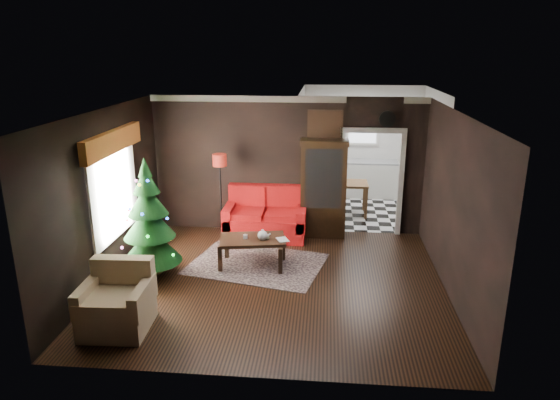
# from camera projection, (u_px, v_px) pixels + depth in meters

# --- Properties ---
(floor) EXTENTS (5.50, 5.50, 0.00)m
(floor) POSITION_uv_depth(u_px,v_px,m) (275.00, 282.00, 8.31)
(floor) COLOR black
(floor) RESTS_ON ground
(ceiling) EXTENTS (5.50, 5.50, 0.00)m
(ceiling) POSITION_uv_depth(u_px,v_px,m) (274.00, 112.00, 7.49)
(ceiling) COLOR white
(ceiling) RESTS_ON ground
(wall_back) EXTENTS (5.50, 0.00, 5.50)m
(wall_back) POSITION_uv_depth(u_px,v_px,m) (287.00, 165.00, 10.28)
(wall_back) COLOR black
(wall_back) RESTS_ON ground
(wall_front) EXTENTS (5.50, 0.00, 5.50)m
(wall_front) POSITION_uv_depth(u_px,v_px,m) (251.00, 269.00, 5.52)
(wall_front) COLOR black
(wall_front) RESTS_ON ground
(wall_left) EXTENTS (0.00, 5.50, 5.50)m
(wall_left) POSITION_uv_depth(u_px,v_px,m) (106.00, 197.00, 8.14)
(wall_left) COLOR black
(wall_left) RESTS_ON ground
(wall_right) EXTENTS (0.00, 5.50, 5.50)m
(wall_right) POSITION_uv_depth(u_px,v_px,m) (454.00, 206.00, 7.66)
(wall_right) COLOR black
(wall_right) RESTS_ON ground
(doorway) EXTENTS (1.10, 0.10, 2.10)m
(doorway) POSITION_uv_depth(u_px,v_px,m) (370.00, 184.00, 10.23)
(doorway) COLOR silver
(doorway) RESTS_ON ground
(left_window) EXTENTS (0.05, 1.60, 1.40)m
(left_window) POSITION_uv_depth(u_px,v_px,m) (113.00, 191.00, 8.32)
(left_window) COLOR white
(left_window) RESTS_ON wall_left
(valance) EXTENTS (0.12, 2.10, 0.35)m
(valance) POSITION_uv_depth(u_px,v_px,m) (113.00, 142.00, 8.07)
(valance) COLOR #A65521
(valance) RESTS_ON wall_left
(kitchen_floor) EXTENTS (3.00, 3.00, 0.00)m
(kitchen_floor) POSITION_uv_depth(u_px,v_px,m) (363.00, 210.00, 11.97)
(kitchen_floor) COLOR white
(kitchen_floor) RESTS_ON ground
(kitchen_window) EXTENTS (0.70, 0.06, 0.70)m
(kitchen_window) POSITION_uv_depth(u_px,v_px,m) (363.00, 129.00, 12.85)
(kitchen_window) COLOR white
(kitchen_window) RESTS_ON ground
(rug) EXTENTS (2.59, 2.13, 0.01)m
(rug) POSITION_uv_depth(u_px,v_px,m) (257.00, 264.00, 9.00)
(rug) COLOR #392A31
(rug) RESTS_ON ground
(loveseat) EXTENTS (1.70, 0.90, 1.00)m
(loveseat) POSITION_uv_depth(u_px,v_px,m) (266.00, 214.00, 10.15)
(loveseat) COLOR maroon
(loveseat) RESTS_ON ground
(curio_cabinet) EXTENTS (0.90, 0.45, 1.90)m
(curio_cabinet) POSITION_uv_depth(u_px,v_px,m) (323.00, 191.00, 10.13)
(curio_cabinet) COLOR black
(curio_cabinet) RESTS_ON ground
(floor_lamp) EXTENTS (0.31, 0.31, 1.78)m
(floor_lamp) POSITION_uv_depth(u_px,v_px,m) (221.00, 198.00, 10.06)
(floor_lamp) COLOR black
(floor_lamp) RESTS_ON ground
(christmas_tree) EXTENTS (1.16, 1.16, 1.91)m
(christmas_tree) POSITION_uv_depth(u_px,v_px,m) (149.00, 218.00, 8.19)
(christmas_tree) COLOR black
(christmas_tree) RESTS_ON ground
(armchair) EXTENTS (0.94, 0.94, 0.93)m
(armchair) POSITION_uv_depth(u_px,v_px,m) (116.00, 299.00, 6.82)
(armchair) COLOR #D0B592
(armchair) RESTS_ON ground
(coffee_table) EXTENTS (1.23, 0.87, 0.51)m
(coffee_table) POSITION_uv_depth(u_px,v_px,m) (253.00, 252.00, 8.87)
(coffee_table) COLOR #351D10
(coffee_table) RESTS_ON rug
(teapot) EXTENTS (0.25, 0.25, 0.19)m
(teapot) POSITION_uv_depth(u_px,v_px,m) (263.00, 235.00, 8.68)
(teapot) COLOR silver
(teapot) RESTS_ON coffee_table
(cup_a) EXTENTS (0.09, 0.09, 0.07)m
(cup_a) POSITION_uv_depth(u_px,v_px,m) (245.00, 237.00, 8.78)
(cup_a) COLOR silver
(cup_a) RESTS_ON coffee_table
(cup_b) EXTENTS (0.10, 0.10, 0.07)m
(cup_b) POSITION_uv_depth(u_px,v_px,m) (267.00, 237.00, 8.78)
(cup_b) COLOR white
(cup_b) RESTS_ON coffee_table
(book) EXTENTS (0.17, 0.09, 0.24)m
(book) POSITION_uv_depth(u_px,v_px,m) (278.00, 234.00, 8.64)
(book) COLOR tan
(book) RESTS_ON coffee_table
(wall_clock) EXTENTS (0.32, 0.32, 0.06)m
(wall_clock) POSITION_uv_depth(u_px,v_px,m) (387.00, 119.00, 9.77)
(wall_clock) COLOR white
(wall_clock) RESTS_ON wall_back
(painting) EXTENTS (0.62, 0.05, 0.52)m
(painting) POSITION_uv_depth(u_px,v_px,m) (325.00, 125.00, 9.92)
(painting) COLOR #A97B3B
(painting) RESTS_ON wall_back
(kitchen_counter) EXTENTS (1.80, 0.60, 0.90)m
(kitchen_counter) POSITION_uv_depth(u_px,v_px,m) (361.00, 179.00, 12.98)
(kitchen_counter) COLOR white
(kitchen_counter) RESTS_ON ground
(kitchen_table) EXTENTS (0.70, 0.70, 0.75)m
(kitchen_table) POSITION_uv_depth(u_px,v_px,m) (352.00, 198.00, 11.60)
(kitchen_table) COLOR #512E18
(kitchen_table) RESTS_ON ground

